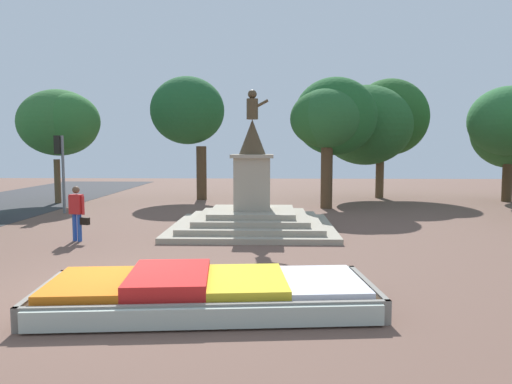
{
  "coord_description": "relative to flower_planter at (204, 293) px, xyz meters",
  "views": [
    {
      "loc": [
        3.08,
        -9.61,
        2.86
      ],
      "look_at": [
        2.68,
        3.71,
        1.67
      ],
      "focal_mm": 35.0,
      "sensor_mm": 36.0,
      "label": 1
    }
  ],
  "objects": [
    {
      "name": "park_tree_distant",
      "position": [
        13.73,
        17.96,
        3.68
      ],
      "size": [
        4.93,
        5.57,
        5.97
      ],
      "color": "#4C3823",
      "rests_on": "ground_plane"
    },
    {
      "name": "flower_planter",
      "position": [
        0.0,
        0.0,
        0.0
      ],
      "size": [
        6.16,
        3.04,
        0.64
      ],
      "color": "#38281C",
      "rests_on": "ground_plane"
    },
    {
      "name": "park_tree_street_side",
      "position": [
        -9.52,
        16.61,
        3.87
      ],
      "size": [
        4.38,
        3.98,
        5.82
      ],
      "color": "brown",
      "rests_on": "ground_plane"
    },
    {
      "name": "pedestrian_with_handbag",
      "position": [
        -4.71,
        6.16,
        0.7
      ],
      "size": [
        0.71,
        0.35,
        1.69
      ],
      "color": "#264CA5",
      "rests_on": "ground_plane"
    },
    {
      "name": "park_tree_far_right",
      "position": [
        -3.42,
        19.11,
        4.64
      ],
      "size": [
        4.08,
        4.21,
        6.76
      ],
      "color": "#4C3823",
      "rests_on": "ground_plane"
    },
    {
      "name": "statue_monument",
      "position": [
        0.55,
        8.47,
        0.46
      ],
      "size": [
        5.54,
        5.54,
        4.83
      ],
      "color": "gray",
      "rests_on": "ground_plane"
    },
    {
      "name": "park_tree_mid_canopy",
      "position": [
        7.0,
        19.47,
        4.01
      ],
      "size": [
        6.28,
        5.73,
        6.74
      ],
      "color": "brown",
      "rests_on": "ground_plane"
    },
    {
      "name": "park_tree_behind_statue",
      "position": [
        4.01,
        15.16,
        4.01
      ],
      "size": [
        4.21,
        4.26,
        6.22
      ],
      "color": "#4C3823",
      "rests_on": "ground_plane"
    },
    {
      "name": "traffic_light_far_corner",
      "position": [
        -7.92,
        12.59,
        2.12
      ],
      "size": [
        0.41,
        0.28,
        3.37
      ],
      "color": "slate",
      "rests_on": "ground_plane"
    },
    {
      "name": "ground_plane",
      "position": [
        -1.89,
        0.88,
        -0.26
      ],
      "size": [
        72.6,
        72.6,
        0.0
      ],
      "primitive_type": "plane",
      "color": "brown"
    }
  ]
}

